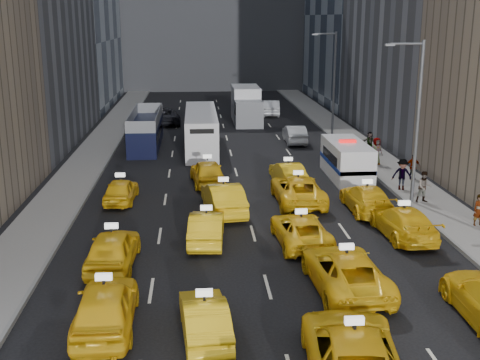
% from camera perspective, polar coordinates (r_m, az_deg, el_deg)
% --- Properties ---
extents(ground, '(160.00, 160.00, 0.00)m').
position_cam_1_polar(ground, '(22.00, 3.26, -12.27)').
color(ground, black).
rests_on(ground, ground).
extents(sidewalk_west, '(3.00, 90.00, 0.15)m').
position_cam_1_polar(sidewalk_west, '(46.14, -13.95, 2.12)').
color(sidewalk_west, gray).
rests_on(sidewalk_west, ground).
extents(sidewalk_east, '(3.00, 90.00, 0.15)m').
position_cam_1_polar(sidewalk_east, '(47.34, 11.99, 2.57)').
color(sidewalk_east, gray).
rests_on(sidewalk_east, ground).
extents(curb_west, '(0.15, 90.00, 0.18)m').
position_cam_1_polar(curb_west, '(45.91, -12.16, 2.19)').
color(curb_west, slate).
rests_on(curb_west, ground).
extents(curb_east, '(0.15, 90.00, 0.18)m').
position_cam_1_polar(curb_east, '(46.96, 10.29, 2.57)').
color(curb_east, slate).
rests_on(curb_east, ground).
extents(streetlight_near, '(2.15, 0.22, 9.00)m').
position_cam_1_polar(streetlight_near, '(33.92, 16.32, 5.72)').
color(streetlight_near, '#595B60').
rests_on(streetlight_near, ground).
extents(streetlight_far, '(2.15, 0.22, 9.00)m').
position_cam_1_polar(streetlight_far, '(52.96, 8.80, 9.34)').
color(streetlight_far, '#595B60').
rests_on(streetlight_far, ground).
extents(taxi_2, '(3.29, 6.06, 1.61)m').
position_cam_1_polar(taxi_2, '(18.26, 10.62, -15.81)').
color(taxi_2, yellow).
rests_on(taxi_2, ground).
extents(taxi_4, '(2.07, 4.93, 1.67)m').
position_cam_1_polar(taxi_4, '(20.94, -12.63, -11.58)').
color(taxi_4, yellow).
rests_on(taxi_4, ground).
extents(taxi_5, '(1.80, 4.22, 1.35)m').
position_cam_1_polar(taxi_5, '(20.08, -3.38, -12.93)').
color(taxi_5, yellow).
rests_on(taxi_5, ground).
extents(taxi_6, '(2.80, 5.65, 1.54)m').
position_cam_1_polar(taxi_6, '(23.56, 9.97, -8.48)').
color(taxi_6, yellow).
rests_on(taxi_6, ground).
extents(taxi_8, '(2.08, 4.75, 1.59)m').
position_cam_1_polar(taxi_8, '(25.78, -11.97, -6.40)').
color(taxi_8, yellow).
rests_on(taxi_8, ground).
extents(taxi_9, '(1.84, 4.50, 1.45)m').
position_cam_1_polar(taxi_9, '(28.00, -3.19, -4.48)').
color(taxi_9, yellow).
rests_on(taxi_9, ground).
extents(taxi_10, '(2.48, 4.96, 1.35)m').
position_cam_1_polar(taxi_10, '(27.90, 5.78, -4.72)').
color(taxi_10, yellow).
rests_on(taxi_10, ground).
extents(taxi_11, '(2.33, 5.16, 1.47)m').
position_cam_1_polar(taxi_11, '(29.63, 15.18, -3.87)').
color(taxi_11, yellow).
rests_on(taxi_11, ground).
extents(taxi_12, '(1.82, 4.08, 1.36)m').
position_cam_1_polar(taxi_12, '(34.64, -11.22, -0.96)').
color(taxi_12, yellow).
rests_on(taxi_12, ground).
extents(taxi_13, '(2.39, 5.16, 1.64)m').
position_cam_1_polar(taxi_13, '(32.05, -1.57, -1.73)').
color(taxi_13, yellow).
rests_on(taxi_13, ground).
extents(taxi_14, '(2.60, 5.58, 1.55)m').
position_cam_1_polar(taxi_14, '(33.93, 5.50, -0.91)').
color(taxi_14, yellow).
rests_on(taxi_14, ground).
extents(taxi_15, '(2.05, 4.99, 1.44)m').
position_cam_1_polar(taxi_15, '(33.02, 11.90, -1.72)').
color(taxi_15, yellow).
rests_on(taxi_15, ground).
extents(taxi_16, '(2.35, 4.83, 1.59)m').
position_cam_1_polar(taxi_16, '(37.54, -3.10, 0.74)').
color(taxi_16, yellow).
rests_on(taxi_16, ground).
extents(taxi_17, '(1.98, 4.27, 1.35)m').
position_cam_1_polar(taxi_17, '(37.91, 4.56, 0.68)').
color(taxi_17, yellow).
rests_on(taxi_17, ground).
extents(nypd_van, '(3.06, 6.14, 2.52)m').
position_cam_1_polar(nypd_van, '(39.65, 10.08, 1.83)').
color(nypd_van, white).
rests_on(nypd_van, ground).
extents(double_decker, '(3.04, 9.90, 2.83)m').
position_cam_1_polar(double_decker, '(49.22, -8.91, 4.76)').
color(double_decker, black).
rests_on(double_decker, ground).
extents(city_bus, '(3.81, 11.77, 2.99)m').
position_cam_1_polar(city_bus, '(47.94, -3.71, 4.73)').
color(city_bus, white).
rests_on(city_bus, ground).
extents(box_truck, '(3.55, 7.88, 3.48)m').
position_cam_1_polar(box_truck, '(59.99, 0.62, 7.10)').
color(box_truck, white).
rests_on(box_truck, ground).
extents(misc_car_0, '(1.66, 4.55, 1.49)m').
position_cam_1_polar(misc_car_0, '(50.33, 5.21, 4.35)').
color(misc_car_0, '#A0A3A8').
rests_on(misc_car_0, ground).
extents(misc_car_1, '(3.44, 6.21, 1.64)m').
position_cam_1_polar(misc_car_1, '(59.73, -7.22, 6.08)').
color(misc_car_1, black).
rests_on(misc_car_1, ground).
extents(misc_car_2, '(2.71, 5.46, 1.52)m').
position_cam_1_polar(misc_car_2, '(65.47, 0.39, 6.93)').
color(misc_car_2, slate).
rests_on(misc_car_2, ground).
extents(misc_car_3, '(1.95, 4.75, 1.61)m').
position_cam_1_polar(misc_car_3, '(64.79, -3.61, 6.85)').
color(misc_car_3, black).
rests_on(misc_car_3, ground).
extents(misc_car_4, '(2.11, 5.04, 1.62)m').
position_cam_1_polar(misc_car_4, '(64.82, 2.93, 6.87)').
color(misc_car_4, '#AFB2B7').
rests_on(misc_car_4, ground).
extents(pedestrian_0, '(0.58, 0.38, 1.59)m').
position_cam_1_polar(pedestrian_0, '(31.91, 21.73, -2.67)').
color(pedestrian_0, gray).
rests_on(pedestrian_0, sidewalk_east).
extents(pedestrian_1, '(0.87, 0.48, 1.77)m').
position_cam_1_polar(pedestrian_1, '(34.89, 17.07, -0.63)').
color(pedestrian_1, gray).
rests_on(pedestrian_1, sidewalk_east).
extents(pedestrian_2, '(1.29, 0.74, 1.87)m').
position_cam_1_polar(pedestrian_2, '(37.11, 15.13, 0.52)').
color(pedestrian_2, gray).
rests_on(pedestrian_2, sidewalk_east).
extents(pedestrian_3, '(0.97, 0.46, 1.63)m').
position_cam_1_polar(pedestrian_3, '(39.72, 16.07, 1.22)').
color(pedestrian_3, gray).
rests_on(pedestrian_3, sidewalk_east).
extents(pedestrian_4, '(1.03, 0.74, 1.90)m').
position_cam_1_polar(pedestrian_4, '(43.15, 12.79, 2.70)').
color(pedestrian_4, gray).
rests_on(pedestrian_4, sidewalk_east).
extents(pedestrian_5, '(1.45, 0.45, 1.56)m').
position_cam_1_polar(pedestrian_5, '(47.12, 12.20, 3.56)').
color(pedestrian_5, gray).
rests_on(pedestrian_5, sidewalk_east).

